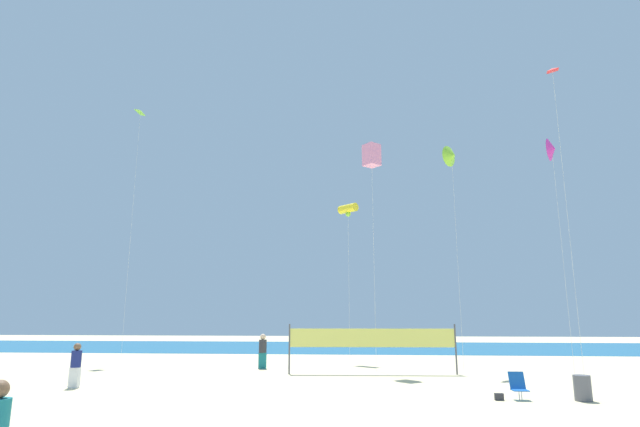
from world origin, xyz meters
The scene contains 14 objects.
ground_plane centered at (0.00, 0.00, 0.00)m, with size 120.00×120.00×0.00m, color beige.
ocean_band centered at (0.00, 32.20, 0.00)m, with size 120.00×20.00×0.01m, color #1E6B99.
beachgoer_charcoal_shirt centered at (-3.62, 11.52, 0.98)m, with size 0.42×0.42×1.84m.
beachgoer_navy_shirt centered at (-9.51, 3.43, 0.92)m, with size 0.39×0.39×1.71m.
folding_beach_chair centered at (7.13, 2.06, 0.47)m, with size 0.52×0.65×0.89m.
trash_barrel centered at (9.17, 1.91, 0.41)m, with size 0.55×0.55×0.83m, color #595960.
volleyball_net centered at (2.30, 9.34, 1.64)m, with size 8.28×0.48×2.40m.
beach_handbag centered at (6.41, 1.81, 0.11)m, with size 0.29×0.14×0.23m, color #2D2D33.
kite_yellow_tube centered at (0.98, 16.61, 9.88)m, with size 1.43×1.35×10.21m.
kite_lime_delta centered at (7.04, 11.21, 11.69)m, with size 1.14×1.15×12.31m.
kite_magenta_delta centered at (12.05, 9.90, 11.46)m, with size 0.93×1.20×12.09m.
kite_pink_box centered at (2.53, 10.94, 11.75)m, with size 1.11×1.11×12.39m.
kite_lime_diamond centered at (-13.87, 16.17, 17.02)m, with size 0.91×0.91×17.50m.
kite_red_diamond centered at (10.79, 5.72, 13.52)m, with size 0.70×0.69×14.04m.
Camera 1 is at (1.95, -16.20, 2.72)m, focal length 27.93 mm.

